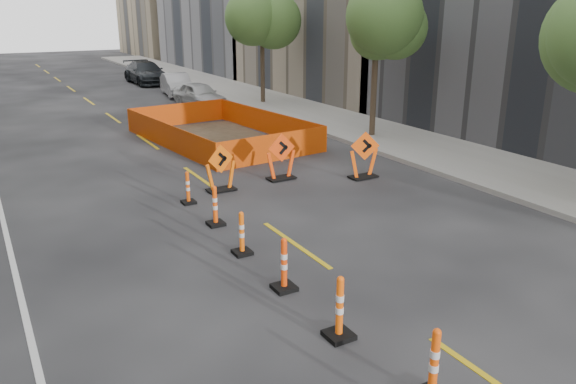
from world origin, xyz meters
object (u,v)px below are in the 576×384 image
chevron_sign_right (364,155)px  parked_car_mid (177,85)px  channelizer_6 (215,206)px  chevron_sign_center (281,157)px  channelizer_3 (340,307)px  parked_car_near (199,95)px  channelizer_2 (434,364)px  channelizer_7 (188,187)px  channelizer_5 (242,233)px  parked_car_far (146,73)px  chevron_sign_left (221,168)px  channelizer_4 (284,264)px

chevron_sign_right → parked_car_mid: 19.95m
channelizer_6 → chevron_sign_center: chevron_sign_center is taller
channelizer_3 → parked_car_near: parked_car_near is taller
channelizer_2 → channelizer_7: (-0.10, 9.56, -0.09)m
channelizer_5 → channelizer_6: 1.92m
channelizer_7 → chevron_sign_right: 5.77m
parked_car_far → channelizer_3: bearing=-101.8°
chevron_sign_left → parked_car_mid: 19.60m
chevron_sign_left → parked_car_mid: (5.12, 18.92, -0.04)m
channelizer_3 → channelizer_5: bearing=89.7°
channelizer_4 → channelizer_6: (0.16, 3.83, -0.03)m
parked_car_far → channelizer_5: bearing=-103.2°
chevron_sign_center → parked_car_near: chevron_sign_center is taller
channelizer_3 → parked_car_mid: bearing=76.5°
chevron_sign_right → parked_car_mid: chevron_sign_right is taller
parked_car_far → channelizer_7: bearing=-104.6°
chevron_sign_right → parked_car_near: chevron_sign_right is taller
channelizer_4 → parked_car_far: 32.62m
channelizer_3 → channelizer_6: 5.74m
channelizer_3 → channelizer_4: channelizer_3 is taller
channelizer_5 → chevron_sign_right: bearing=30.0°
chevron_sign_center → parked_car_far: 25.67m
channelizer_5 → chevron_sign_right: size_ratio=0.66×
channelizer_2 → channelizer_6: (-0.07, 7.65, -0.04)m
channelizer_3 → channelizer_4: size_ratio=1.04×
channelizer_2 → channelizer_5: 5.74m
channelizer_3 → parked_car_far: bearing=79.0°
channelizer_5 → parked_car_far: 30.75m
channelizer_3 → chevron_sign_center: 9.10m
channelizer_4 → parked_car_mid: 26.07m
chevron_sign_center → channelizer_6: bearing=-137.9°
channelizer_4 → parked_car_near: (6.21, 20.60, 0.13)m
channelizer_6 → channelizer_2: bearing=-89.5°
chevron_sign_right → parked_car_far: 26.66m
channelizer_5 → chevron_sign_right: 6.80m
channelizer_7 → parked_car_far: size_ratio=0.18×
channelizer_5 → chevron_sign_right: (5.89, 3.40, 0.26)m
parked_car_near → parked_car_far: size_ratio=0.75×
channelizer_6 → chevron_sign_right: bearing=14.5°
channelizer_2 → parked_car_near: (5.98, 24.42, 0.11)m
channelizer_3 → channelizer_7: channelizer_3 is taller
chevron_sign_center → parked_car_mid: bearing=84.7°
chevron_sign_right → parked_car_mid: (0.62, 19.94, -0.08)m
chevron_sign_right → channelizer_2: bearing=-97.4°
channelizer_3 → channelizer_7: 7.65m
channelizer_2 → parked_car_mid: 29.74m
channelizer_4 → channelizer_7: (0.14, 5.74, -0.08)m
channelizer_3 → parked_car_mid: (6.53, 27.16, 0.11)m
channelizer_6 → channelizer_7: size_ratio=1.11×
channelizer_7 → channelizer_5: bearing=-92.1°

